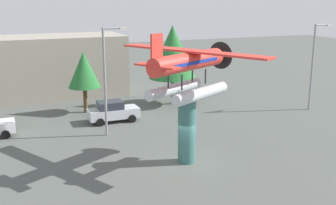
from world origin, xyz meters
TOP-DOWN VIEW (x-y plane):
  - ground_plane at (0.00, 0.00)m, footprint 140.00×140.00m
  - display_pedestal at (0.00, 0.00)m, footprint 1.10×1.10m
  - floatplane_monument at (0.12, 0.06)m, footprint 7.11×9.71m
  - car_mid_silver at (-1.91, 10.35)m, footprint 4.20×2.02m
  - streetlight_primary at (-3.11, 7.06)m, footprint 1.84×0.28m
  - streetlight_secondary at (16.08, 7.06)m, footprint 1.84×0.28m
  - storefront_building at (-4.88, 22.00)m, footprint 14.25×6.65m
  - tree_east at (-3.39, 14.11)m, footprint 2.85×2.85m
  - tree_center_back at (5.05, 13.87)m, footprint 4.51×4.51m

SIDE VIEW (x-z plane):
  - ground_plane at x=0.00m, z-range 0.00..0.00m
  - car_mid_silver at x=-1.91m, z-range 0.00..1.76m
  - display_pedestal at x=0.00m, z-range 0.00..4.22m
  - storefront_building at x=-4.88m, z-range 0.00..6.26m
  - tree_east at x=-3.39m, z-range 1.12..6.61m
  - streetlight_secondary at x=16.08m, z-range 0.63..8.45m
  - streetlight_primary at x=-3.11m, z-range 0.64..8.68m
  - tree_center_back at x=5.05m, z-range 1.27..8.86m
  - floatplane_monument at x=0.12m, z-range 3.89..7.89m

